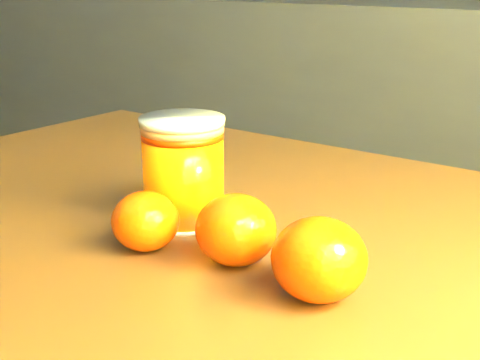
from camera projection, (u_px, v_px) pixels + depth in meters
The scene contains 6 objects.
kitchen_counter at pixel (213, 137), 2.18m from camera, with size 3.15×0.60×0.90m, color #454649.
table at pixel (225, 332), 0.63m from camera, with size 1.00×0.71×0.74m.
juice_glass at pixel (183, 171), 0.63m from camera, with size 0.08×0.08×0.10m.
orange_front at pixel (236, 230), 0.54m from camera, with size 0.07×0.07×0.06m, color #FF4C05.
orange_back at pixel (319, 259), 0.48m from camera, with size 0.07×0.07×0.06m, color #FF4C05.
orange_extra at pixel (145, 221), 0.57m from camera, with size 0.06×0.06×0.05m, color #FF4C05.
Camera 1 is at (1.37, -0.18, 0.98)m, focal length 50.00 mm.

